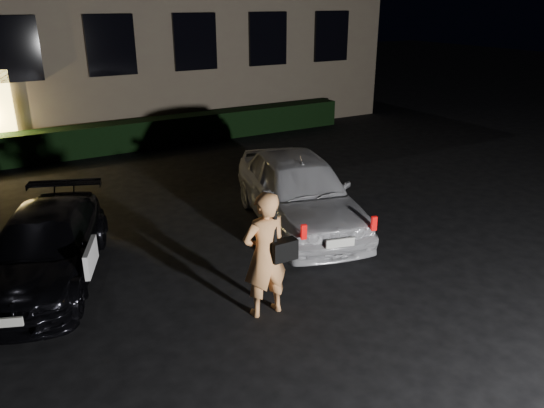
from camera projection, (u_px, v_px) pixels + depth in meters
ground at (332, 321)px, 7.46m from camera, size 80.00×80.00×0.00m
hedge at (124, 136)px, 15.78m from camera, size 15.00×0.70×0.85m
sedan at (45, 248)px, 8.39m from camera, size 2.86×4.15×1.11m
hatch at (298, 190)px, 10.41m from camera, size 2.72×4.60×1.47m
man at (266, 255)px, 7.35m from camera, size 0.76×0.45×1.86m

